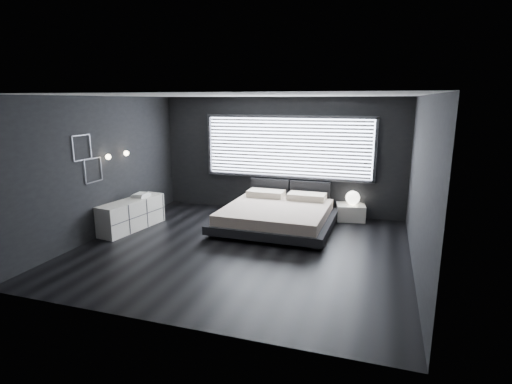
% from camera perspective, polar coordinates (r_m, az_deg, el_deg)
% --- Properties ---
extents(room, '(6.04, 6.00, 2.80)m').
position_cam_1_polar(room, '(7.20, -2.08, 2.43)').
color(room, black).
rests_on(room, ground).
extents(window, '(4.14, 0.09, 1.52)m').
position_cam_1_polar(window, '(9.67, 4.52, 6.37)').
color(window, white).
rests_on(window, ground).
extents(headboard, '(1.96, 0.16, 0.52)m').
position_cam_1_polar(headboard, '(9.77, 4.84, 0.24)').
color(headboard, black).
rests_on(headboard, ground).
extents(sconce_near, '(0.18, 0.11, 0.11)m').
position_cam_1_polar(sconce_near, '(8.61, -20.38, 4.73)').
color(sconce_near, silver).
rests_on(sconce_near, ground).
extents(sconce_far, '(0.18, 0.11, 0.11)m').
position_cam_1_polar(sconce_far, '(9.09, -18.06, 5.29)').
color(sconce_far, silver).
rests_on(sconce_far, ground).
extents(wall_art_upper, '(0.01, 0.48, 0.48)m').
position_cam_1_polar(wall_art_upper, '(8.19, -23.60, 5.83)').
color(wall_art_upper, '#47474C').
rests_on(wall_art_upper, ground).
extents(wall_art_lower, '(0.01, 0.48, 0.48)m').
position_cam_1_polar(wall_art_lower, '(8.44, -22.21, 2.90)').
color(wall_art_lower, '#47474C').
rests_on(wall_art_lower, ground).
extents(bed, '(2.44, 2.33, 0.62)m').
position_cam_1_polar(bed, '(8.68, 2.95, -3.28)').
color(bed, black).
rests_on(bed, ground).
extents(nightstand, '(0.71, 0.63, 0.37)m').
position_cam_1_polar(nightstand, '(9.52, 13.36, -2.81)').
color(nightstand, white).
rests_on(nightstand, ground).
extents(orb_lamp, '(0.32, 0.32, 0.32)m').
position_cam_1_polar(orb_lamp, '(9.43, 13.65, -0.81)').
color(orb_lamp, white).
rests_on(orb_lamp, nightstand).
extents(dresser, '(0.69, 1.66, 0.64)m').
position_cam_1_polar(dresser, '(8.98, -17.28, -3.08)').
color(dresser, white).
rests_on(dresser, ground).
extents(book_stack, '(0.29, 0.38, 0.08)m').
position_cam_1_polar(book_stack, '(9.15, -16.12, -0.40)').
color(book_stack, silver).
rests_on(book_stack, dresser).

